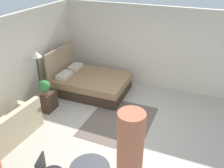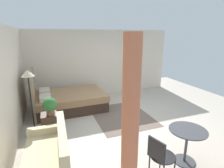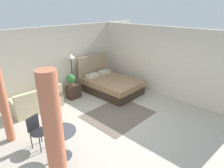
{
  "view_description": "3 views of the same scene",
  "coord_description": "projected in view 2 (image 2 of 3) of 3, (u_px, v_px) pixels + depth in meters",
  "views": [
    {
      "loc": [
        -4.47,
        -1.74,
        3.86
      ],
      "look_at": [
        0.72,
        0.45,
        0.87
      ],
      "focal_mm": 38.66,
      "sensor_mm": 36.0,
      "label": 1
    },
    {
      "loc": [
        -4.2,
        2.11,
        2.4
      ],
      "look_at": [
        0.61,
        0.33,
        0.98
      ],
      "focal_mm": 28.54,
      "sensor_mm": 36.0,
      "label": 2
    },
    {
      "loc": [
        -3.7,
        -3.56,
        3.24
      ],
      "look_at": [
        0.41,
        0.4,
        0.96
      ],
      "focal_mm": 31.16,
      "sensor_mm": 36.0,
      "label": 3
    }
  ],
  "objects": [
    {
      "name": "curtain_right",
      "position": [
        130.0,
        137.0,
        2.14
      ],
      "size": [
        0.21,
        0.21,
        2.43
      ],
      "color": "#D1704C",
      "rests_on": "ground"
    },
    {
      "name": "wall_back",
      "position": [
        8.0,
        88.0,
        3.81
      ],
      "size": [
        8.51,
        0.12,
        2.6
      ],
      "primitive_type": "cube",
      "color": "beige",
      "rests_on": "ground"
    },
    {
      "name": "bed",
      "position": [
        68.0,
        100.0,
        5.91
      ],
      "size": [
        1.61,
        2.26,
        1.36
      ],
      "color": "#38281E",
      "rests_on": "ground"
    },
    {
      "name": "cafe_chair_near_window",
      "position": [
        160.0,
        155.0,
        2.93
      ],
      "size": [
        0.52,
        0.52,
        0.81
      ],
      "color": "black",
      "rests_on": "ground"
    },
    {
      "name": "nightstand",
      "position": [
        50.0,
        123.0,
        4.46
      ],
      "size": [
        0.48,
        0.38,
        0.54
      ],
      "color": "#38281E",
      "rests_on": "ground"
    },
    {
      "name": "ground_plane",
      "position": [
        130.0,
        121.0,
        5.15
      ],
      "size": [
        8.51,
        8.88,
        0.02
      ],
      "primitive_type": "cube",
      "color": "#B2A899"
    },
    {
      "name": "area_rug",
      "position": [
        122.0,
        116.0,
        5.45
      ],
      "size": [
        2.0,
        1.64,
        0.01
      ],
      "primitive_type": "cube",
      "color": "#66564C",
      "rests_on": "ground"
    },
    {
      "name": "couch",
      "position": [
        49.0,
        158.0,
        3.18
      ],
      "size": [
        1.59,
        0.81,
        0.82
      ],
      "color": "beige",
      "rests_on": "ground"
    },
    {
      "name": "balcony_table",
      "position": [
        187.0,
        140.0,
        3.37
      ],
      "size": [
        0.7,
        0.7,
        0.7
      ],
      "color": "#3F3F44",
      "rests_on": "ground"
    },
    {
      "name": "floor_lamp",
      "position": [
        29.0,
        84.0,
        4.31
      ],
      "size": [
        0.32,
        0.32,
        1.59
      ],
      "color": "black",
      "rests_on": "ground"
    },
    {
      "name": "wall_right",
      "position": [
        101.0,
        63.0,
        7.29
      ],
      "size": [
        0.12,
        5.88,
        2.6
      ],
      "primitive_type": "cube",
      "color": "beige",
      "rests_on": "ground"
    },
    {
      "name": "potted_plant",
      "position": [
        50.0,
        105.0,
        4.25
      ],
      "size": [
        0.33,
        0.33,
        0.43
      ],
      "color": "brown",
      "rests_on": "nightstand"
    }
  ]
}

